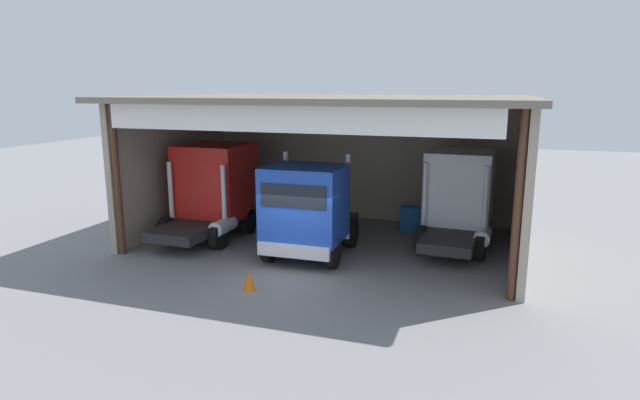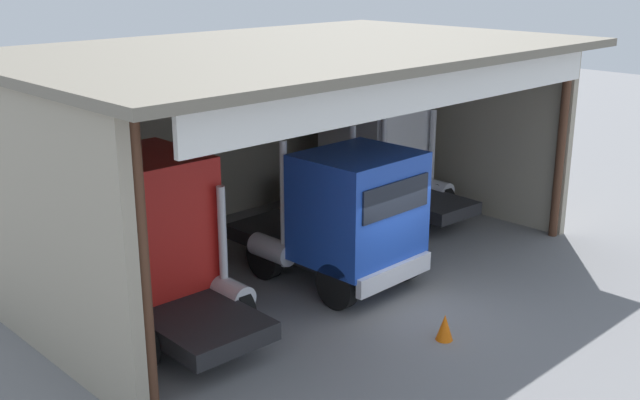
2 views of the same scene
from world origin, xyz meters
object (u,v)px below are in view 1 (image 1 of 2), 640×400
Objects in this scene: truck_blue_left_bay at (308,210)px; truck_white_yard_outside at (459,197)px; traffic_cone at (249,281)px; tool_cart at (412,218)px; oil_drum at (304,208)px; truck_red_center_right_bay at (213,188)px.

truck_blue_left_bay is 1.01× the size of truck_white_yard_outside.
truck_blue_left_bay is 3.76m from traffic_cone.
tool_cart is (-1.95, 1.59, -1.38)m from truck_white_yard_outside.
oil_drum reaches higher than traffic_cone.
truck_white_yard_outside reaches higher than tool_cart.
truck_white_yard_outside is at bearing -147.42° from truck_blue_left_bay.
truck_white_yard_outside is (9.35, 1.76, -0.05)m from truck_red_center_right_bay.
traffic_cone is (-3.48, -8.23, -0.22)m from tool_cart.
truck_red_center_right_bay is 0.96× the size of truck_blue_left_bay.
traffic_cone is at bearing -126.25° from truck_white_yard_outside.
tool_cart is (4.96, -0.49, 0.05)m from oil_drum.
truck_red_center_right_bay reaches higher than traffic_cone.
truck_red_center_right_bay is 4.91× the size of tool_cart.
oil_drum is 4.99m from tool_cart.
tool_cart reaches higher than oil_drum.
traffic_cone is (-5.43, -6.64, -1.60)m from truck_white_yard_outside.
truck_red_center_right_bay is at bearing -166.31° from truck_white_yard_outside.
truck_white_yard_outside is at bearing 11.95° from truck_red_center_right_bay.
traffic_cone is (1.49, -8.72, -0.17)m from oil_drum.
truck_red_center_right_bay reaches higher than oil_drum.
oil_drum is (2.43, 3.84, -1.48)m from truck_red_center_right_bay.
truck_red_center_right_bay is 0.98× the size of truck_white_yard_outside.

